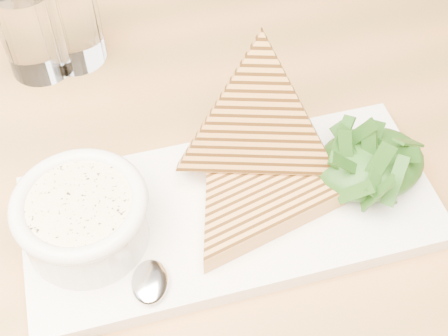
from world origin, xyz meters
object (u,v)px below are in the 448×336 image
object	(u,v)px
glass_near	(32,30)
glass_far	(68,19)
platter	(231,211)
soup_bowl	(85,223)
table_top	(74,259)

from	to	relation	value
glass_near	glass_far	distance (m)	0.04
platter	glass_far	xyz separation A→B (m)	(-0.09, 0.27, 0.04)
soup_bowl	glass_near	size ratio (longest dim) A/B	1.02
platter	glass_far	bearing A→B (deg)	109.12
table_top	glass_near	distance (m)	0.26
table_top	soup_bowl	world-z (taller)	soup_bowl
soup_bowl	glass_near	distance (m)	0.26
soup_bowl	glass_far	xyz separation A→B (m)	(0.04, 0.26, 0.01)
platter	glass_near	world-z (taller)	glass_near
table_top	soup_bowl	xyz separation A→B (m)	(0.02, -0.00, 0.06)
platter	glass_near	bearing A→B (deg)	116.59
platter	glass_far	distance (m)	0.29
platter	table_top	bearing A→B (deg)	173.93
soup_bowl	glass_far	bearing A→B (deg)	82.10
table_top	glass_far	bearing A→B (deg)	77.63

